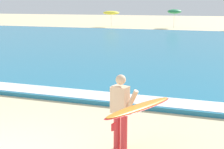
# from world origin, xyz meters

# --- Properties ---
(sea) EXTENTS (120.00, 28.00, 0.14)m
(sea) POSITION_xyz_m (0.00, 18.07, 0.07)
(sea) COLOR teal
(sea) RESTS_ON ground
(surf_foam) EXTENTS (120.00, 0.96, 0.01)m
(surf_foam) POSITION_xyz_m (0.00, 4.67, 0.15)
(surf_foam) COLOR white
(surf_foam) RESTS_ON sea
(surfer_with_board) EXTENTS (1.30, 2.45, 1.73)m
(surfer_with_board) POSITION_xyz_m (2.65, 1.32, 1.03)
(surfer_with_board) COLOR red
(surfer_with_board) RESTS_ON ground
(beach_umbrella_0) EXTENTS (2.26, 2.27, 2.23)m
(beach_umbrella_0) POSITION_xyz_m (-9.11, 36.18, 1.95)
(beach_umbrella_0) COLOR beige
(beach_umbrella_0) RESTS_ON ground
(beach_umbrella_1) EXTENTS (1.87, 1.87, 2.46)m
(beach_umbrella_1) POSITION_xyz_m (-0.56, 37.47, 2.16)
(beach_umbrella_1) COLOR beige
(beach_umbrella_1) RESTS_ON ground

